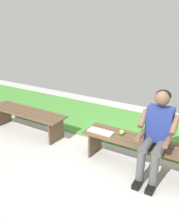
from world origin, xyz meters
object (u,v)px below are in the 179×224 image
(bench_far, at_px, (27,116))
(bench_near, at_px, (142,147))
(person_seated, at_px, (156,133))
(apple, at_px, (122,132))
(book_open, at_px, (101,132))

(bench_far, bearing_deg, bench_near, -180.00)
(bench_near, relative_size, person_seated, 1.47)
(person_seated, xyz_separation_m, apple, (0.55, -0.14, -0.20))
(book_open, bearing_deg, person_seated, 177.64)
(bench_far, distance_m, apple, 1.97)
(bench_near, relative_size, bench_far, 1.09)
(person_seated, xyz_separation_m, book_open, (0.87, -0.05, -0.23))
(bench_near, height_order, book_open, book_open)
(person_seated, bearing_deg, apple, -14.36)
(bench_near, xyz_separation_m, bench_far, (2.31, 0.00, -0.00))
(bench_near, distance_m, book_open, 0.67)
(bench_near, distance_m, person_seated, 0.41)
(person_seated, relative_size, book_open, 3.00)
(bench_far, height_order, book_open, book_open)
(bench_near, xyz_separation_m, book_open, (0.66, 0.05, 0.11))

